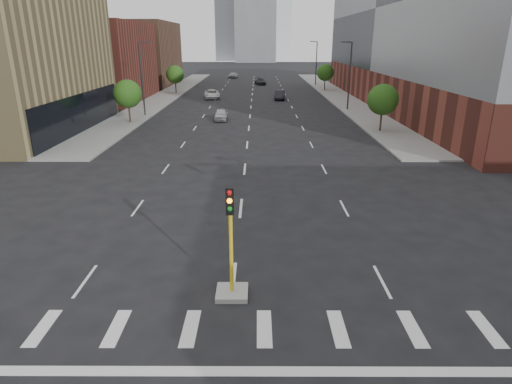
{
  "coord_description": "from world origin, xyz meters",
  "views": [
    {
      "loc": [
        0.96,
        -5.05,
        9.16
      ],
      "look_at": [
        0.9,
        13.73,
        2.5
      ],
      "focal_mm": 30.0,
      "sensor_mm": 36.0,
      "label": 1
    }
  ],
  "objects_px": {
    "median_traffic_signal": "(232,273)",
    "car_mid_right": "(280,95)",
    "car_near_left": "(221,115)",
    "car_deep_right": "(260,81)",
    "car_distant": "(233,75)",
    "car_far_left": "(212,94)"
  },
  "relations": [
    {
      "from": "car_near_left",
      "to": "car_distant",
      "type": "relative_size",
      "value": 0.86
    },
    {
      "from": "median_traffic_signal",
      "to": "car_distant",
      "type": "bearing_deg",
      "value": 93.06
    },
    {
      "from": "car_distant",
      "to": "car_far_left",
      "type": "bearing_deg",
      "value": -84.55
    },
    {
      "from": "car_mid_right",
      "to": "car_far_left",
      "type": "height_order",
      "value": "car_mid_right"
    },
    {
      "from": "car_deep_right",
      "to": "car_near_left",
      "type": "bearing_deg",
      "value": -106.06
    },
    {
      "from": "car_near_left",
      "to": "car_distant",
      "type": "xyz_separation_m",
      "value": [
        -1.91,
        62.27,
        0.11
      ]
    },
    {
      "from": "median_traffic_signal",
      "to": "car_mid_right",
      "type": "xyz_separation_m",
      "value": [
        4.64,
        57.51,
        -0.22
      ]
    },
    {
      "from": "median_traffic_signal",
      "to": "car_far_left",
      "type": "height_order",
      "value": "median_traffic_signal"
    },
    {
      "from": "median_traffic_signal",
      "to": "car_mid_right",
      "type": "bearing_deg",
      "value": 85.39
    },
    {
      "from": "car_far_left",
      "to": "car_distant",
      "type": "xyz_separation_m",
      "value": [
        1.3,
        41.66,
        0.06
      ]
    },
    {
      "from": "median_traffic_signal",
      "to": "car_near_left",
      "type": "bearing_deg",
      "value": 95.19
    },
    {
      "from": "car_far_left",
      "to": "car_distant",
      "type": "height_order",
      "value": "car_distant"
    },
    {
      "from": "car_mid_right",
      "to": "car_distant",
      "type": "distance_m",
      "value": 44.08
    },
    {
      "from": "median_traffic_signal",
      "to": "car_near_left",
      "type": "distance_m",
      "value": 38.32
    },
    {
      "from": "median_traffic_signal",
      "to": "car_far_left",
      "type": "relative_size",
      "value": 0.85
    },
    {
      "from": "car_near_left",
      "to": "median_traffic_signal",
      "type": "bearing_deg",
      "value": -85.95
    },
    {
      "from": "car_far_left",
      "to": "car_deep_right",
      "type": "relative_size",
      "value": 1.09
    },
    {
      "from": "car_deep_right",
      "to": "car_distant",
      "type": "distance_m",
      "value": 18.69
    },
    {
      "from": "car_near_left",
      "to": "car_mid_right",
      "type": "bearing_deg",
      "value": 66.14
    },
    {
      "from": "median_traffic_signal",
      "to": "car_deep_right",
      "type": "distance_m",
      "value": 83.1
    },
    {
      "from": "car_near_left",
      "to": "car_far_left",
      "type": "bearing_deg",
      "value": 97.71
    },
    {
      "from": "car_deep_right",
      "to": "car_distant",
      "type": "bearing_deg",
      "value": 102.12
    }
  ]
}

